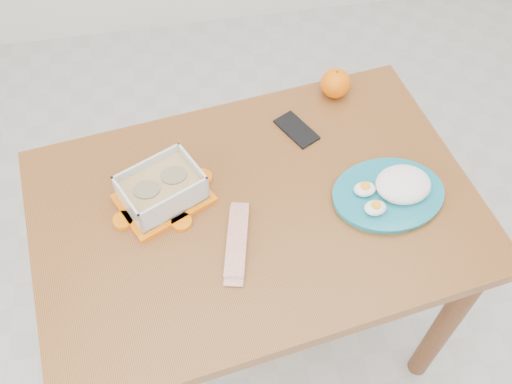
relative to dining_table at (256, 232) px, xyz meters
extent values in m
plane|color=#B7B7B2|center=(0.14, -0.06, -0.63)|extent=(3.50, 3.50, 0.00)
cube|color=brown|center=(0.00, 0.00, 0.10)|extent=(1.14, 0.84, 0.04)
cylinder|color=brown|center=(0.50, -0.22, -0.28)|extent=(0.06, 0.06, 0.71)
cylinder|color=brown|center=(-0.50, 0.22, -0.28)|extent=(0.06, 0.06, 0.71)
cylinder|color=brown|center=(0.42, 0.35, -0.28)|extent=(0.06, 0.06, 0.71)
cube|color=orange|center=(-0.21, 0.06, 0.12)|extent=(0.25, 0.23, 0.01)
cube|color=silver|center=(-0.21, 0.06, 0.17)|extent=(0.22, 0.20, 0.08)
cube|color=#A78953|center=(-0.21, 0.06, 0.16)|extent=(0.20, 0.18, 0.05)
cylinder|color=#897B5A|center=(-0.25, 0.04, 0.18)|extent=(0.08, 0.08, 0.02)
cylinder|color=#897B5A|center=(-0.18, 0.07, 0.18)|extent=(0.08, 0.08, 0.02)
sphere|color=orange|center=(0.28, 0.33, 0.16)|extent=(0.08, 0.08, 0.08)
cylinder|color=teal|center=(0.32, -0.03, 0.12)|extent=(0.28, 0.28, 0.02)
ellipsoid|color=white|center=(0.35, -0.02, 0.16)|extent=(0.14, 0.12, 0.06)
ellipsoid|color=white|center=(0.26, -0.02, 0.15)|extent=(0.06, 0.04, 0.03)
ellipsoid|color=white|center=(0.27, -0.07, 0.15)|extent=(0.06, 0.04, 0.03)
cube|color=#B52509|center=(-0.06, -0.09, 0.13)|extent=(0.09, 0.19, 0.02)
cube|color=black|center=(0.15, 0.22, 0.12)|extent=(0.11, 0.14, 0.01)
camera|label=1|loc=(-0.14, -0.75, 1.24)|focal=40.00mm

